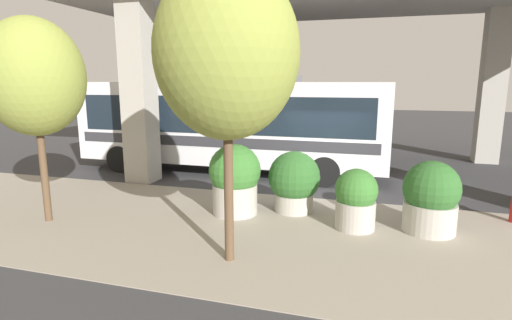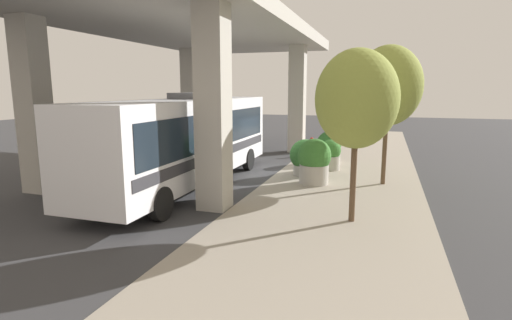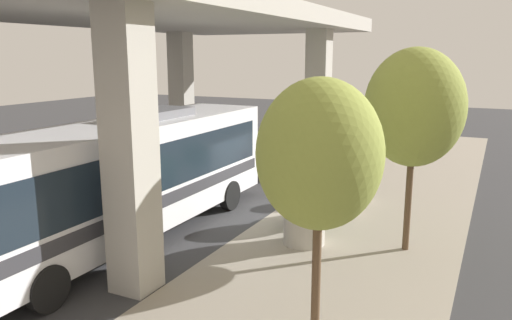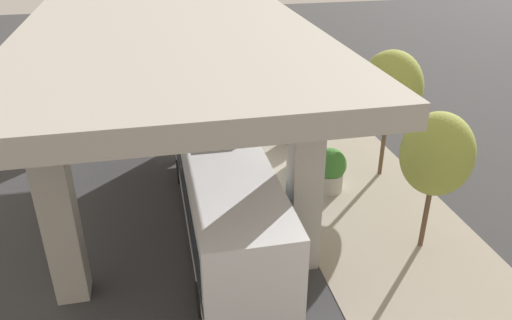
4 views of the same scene
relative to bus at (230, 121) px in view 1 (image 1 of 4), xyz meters
The scene contains 10 objects.
ground_plane 4.95m from the bus, 126.06° to the right, with size 80.00×80.00×0.00m, color #38383A.
sidewalk_strip 7.04m from the bus, 147.07° to the right, with size 6.00×40.00×0.02m.
overpass 5.65m from the bus, 70.23° to the right, with size 9.40×20.13×6.84m.
bus is the anchor object (origin of this frame).
planter_front 7.99m from the bus, 125.20° to the right, with size 1.24×1.24×1.65m.
planter_middle 5.25m from the bus, 140.91° to the right, with size 1.35×1.35×1.61m.
planter_back 5.06m from the bus, 158.47° to the right, with size 1.33×1.33×1.83m.
planter_extra 6.96m from the bus, 134.99° to the right, with size 0.97×0.97×1.43m.
street_tree_near 7.92m from the bus, 160.04° to the right, with size 2.54×2.54×5.39m.
street_tree_far 7.02m from the bus, 159.53° to the left, with size 2.25×2.25×4.82m.
Camera 1 is at (-11.26, -1.46, 3.37)m, focal length 28.00 mm.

